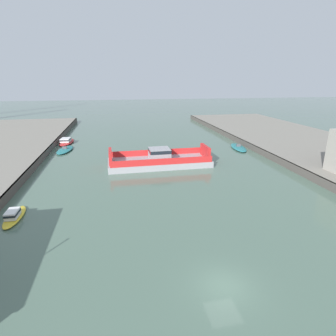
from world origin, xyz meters
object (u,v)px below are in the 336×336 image
Objects in this scene: chain_ferry at (160,160)px; moored_boat_mid_right at (14,216)px; moored_boat_mid_left at (238,147)px; moored_boat_near_left at (66,141)px; moored_boat_near_right at (65,150)px.

moored_boat_mid_right is (-19.12, -16.76, -0.58)m from chain_ferry.
moored_boat_mid_left is (19.44, 9.35, -0.75)m from chain_ferry.
chain_ferry is at bearing -48.40° from moored_boat_near_left.
moored_boat_mid_left is (38.94, -12.62, -0.24)m from moored_boat_near_left.
moored_boat_mid_right is at bearing -138.77° from chain_ferry.
chain_ferry is 23.44m from moored_boat_near_right.
moored_boat_near_right is at bearing 172.66° from moored_boat_mid_left.
moored_boat_near_left is 1.00× the size of moored_boat_mid_left.
moored_boat_mid_right reaches higher than moored_boat_mid_left.
moored_boat_mid_left is (38.04, -4.90, -0.00)m from moored_boat_near_right.
moored_boat_mid_right is (0.38, -38.72, -0.07)m from moored_boat_near_left.
moored_boat_near_left is 38.73m from moored_boat_mid_right.
chain_ferry is at bearing 41.23° from moored_boat_mid_right.
moored_boat_near_left is at bearing 162.04° from moored_boat_mid_left.
moored_boat_mid_right is at bearing -90.96° from moored_boat_near_right.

